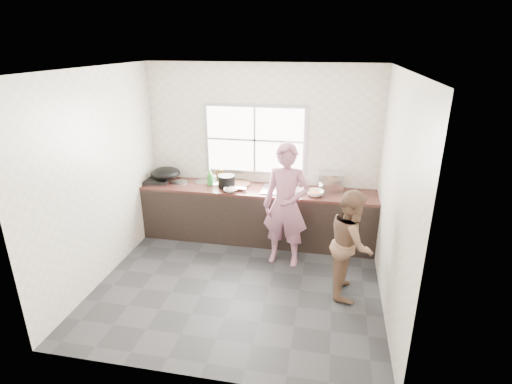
% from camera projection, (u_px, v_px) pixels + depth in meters
% --- Properties ---
extents(floor, '(3.60, 3.20, 0.01)m').
position_uv_depth(floor, '(239.00, 284.00, 5.24)').
color(floor, '#28282A').
rests_on(floor, ground).
extents(ceiling, '(3.60, 3.20, 0.01)m').
position_uv_depth(ceiling, '(235.00, 68.00, 4.28)').
color(ceiling, silver).
rests_on(ceiling, wall_back).
extents(wall_back, '(3.60, 0.01, 2.70)m').
position_uv_depth(wall_back, '(261.00, 152.00, 6.24)').
color(wall_back, beige).
rests_on(wall_back, ground).
extents(wall_left, '(0.01, 3.20, 2.70)m').
position_uv_depth(wall_left, '(100.00, 178.00, 5.09)').
color(wall_left, silver).
rests_on(wall_left, ground).
extents(wall_right, '(0.01, 3.20, 2.70)m').
position_uv_depth(wall_right, '(395.00, 197.00, 4.44)').
color(wall_right, beige).
rests_on(wall_right, ground).
extents(wall_front, '(3.60, 0.01, 2.70)m').
position_uv_depth(wall_front, '(192.00, 252.00, 3.29)').
color(wall_front, beige).
rests_on(wall_front, ground).
extents(cabinet, '(3.60, 0.62, 0.82)m').
position_uv_depth(cabinet, '(258.00, 215.00, 6.28)').
color(cabinet, black).
rests_on(cabinet, floor).
extents(countertop, '(3.60, 0.64, 0.04)m').
position_uv_depth(countertop, '(258.00, 190.00, 6.13)').
color(countertop, '#3A1D17').
rests_on(countertop, cabinet).
extents(sink, '(0.55, 0.45, 0.02)m').
position_uv_depth(sink, '(280.00, 190.00, 6.06)').
color(sink, silver).
rests_on(sink, countertop).
extents(faucet, '(0.02, 0.02, 0.30)m').
position_uv_depth(faucet, '(282.00, 177.00, 6.19)').
color(faucet, silver).
rests_on(faucet, countertop).
extents(window_frame, '(1.60, 0.05, 1.10)m').
position_uv_depth(window_frame, '(255.00, 140.00, 6.17)').
color(window_frame, '#9EA0A5').
rests_on(window_frame, wall_back).
extents(window_glazing, '(1.50, 0.01, 1.00)m').
position_uv_depth(window_glazing, '(255.00, 140.00, 6.15)').
color(window_glazing, white).
rests_on(window_glazing, window_frame).
extents(woman, '(0.63, 0.45, 1.63)m').
position_uv_depth(woman, '(286.00, 209.00, 5.48)').
color(woman, '#AC677F').
rests_on(woman, floor).
extents(person_side, '(0.52, 0.66, 1.36)m').
position_uv_depth(person_side, '(351.00, 243.00, 4.84)').
color(person_side, brown).
rests_on(person_side, floor).
extents(cutting_board, '(0.52, 0.52, 0.04)m').
position_uv_depth(cutting_board, '(237.00, 184.00, 6.25)').
color(cutting_board, '#342014').
rests_on(cutting_board, countertop).
extents(cleaver, '(0.20, 0.10, 0.01)m').
position_uv_depth(cleaver, '(240.00, 188.00, 6.03)').
color(cleaver, '#AEB2B5').
rests_on(cleaver, cutting_board).
extents(bowl_mince, '(0.26, 0.26, 0.05)m').
position_uv_depth(bowl_mince, '(230.00, 190.00, 5.99)').
color(bowl_mince, silver).
rests_on(bowl_mince, countertop).
extents(bowl_crabs, '(0.26, 0.26, 0.06)m').
position_uv_depth(bowl_crabs, '(315.00, 194.00, 5.83)').
color(bowl_crabs, silver).
rests_on(bowl_crabs, countertop).
extents(bowl_held, '(0.29, 0.29, 0.07)m').
position_uv_depth(bowl_held, '(300.00, 191.00, 5.94)').
color(bowl_held, silver).
rests_on(bowl_held, countertop).
extents(black_pot, '(0.29, 0.29, 0.19)m').
position_uv_depth(black_pot, '(227.00, 181.00, 6.16)').
color(black_pot, black).
rests_on(black_pot, countertop).
extents(plate_food, '(0.24, 0.24, 0.02)m').
position_uv_depth(plate_food, '(216.00, 184.00, 6.32)').
color(plate_food, white).
rests_on(plate_food, countertop).
extents(bottle_green, '(0.13, 0.13, 0.26)m').
position_uv_depth(bottle_green, '(210.00, 177.00, 6.22)').
color(bottle_green, '#2C8831').
rests_on(bottle_green, countertop).
extents(bottle_brown_tall, '(0.10, 0.11, 0.19)m').
position_uv_depth(bottle_brown_tall, '(217.00, 175.00, 6.43)').
color(bottle_brown_tall, '#3D210F').
rests_on(bottle_brown_tall, countertop).
extents(bottle_brown_short, '(0.19, 0.19, 0.19)m').
position_uv_depth(bottle_brown_short, '(222.00, 176.00, 6.40)').
color(bottle_brown_short, '#462B11').
rests_on(bottle_brown_short, countertop).
extents(glass_jar, '(0.10, 0.10, 0.11)m').
position_uv_depth(glass_jar, '(214.00, 179.00, 6.38)').
color(glass_jar, silver).
rests_on(glass_jar, countertop).
extents(burner, '(0.44, 0.44, 0.06)m').
position_uv_depth(burner, '(157.00, 180.00, 6.40)').
color(burner, black).
rests_on(burner, countertop).
extents(wok, '(0.52, 0.52, 0.18)m').
position_uv_depth(wok, '(166.00, 173.00, 6.36)').
color(wok, black).
rests_on(wok, burner).
extents(dish_rack, '(0.38, 0.28, 0.27)m').
position_uv_depth(dish_rack, '(330.00, 182.00, 6.01)').
color(dish_rack, '#BABCC1').
rests_on(dish_rack, countertop).
extents(pot_lid_left, '(0.27, 0.27, 0.01)m').
position_uv_depth(pot_lid_left, '(180.00, 182.00, 6.38)').
color(pot_lid_left, '#A7A7AD').
rests_on(pot_lid_left, countertop).
extents(pot_lid_right, '(0.28, 0.28, 0.01)m').
position_uv_depth(pot_lid_right, '(202.00, 182.00, 6.40)').
color(pot_lid_right, '#A8AAAF').
rests_on(pot_lid_right, countertop).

